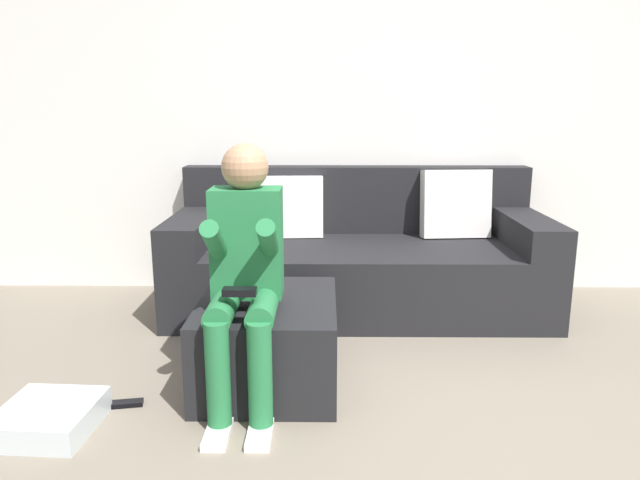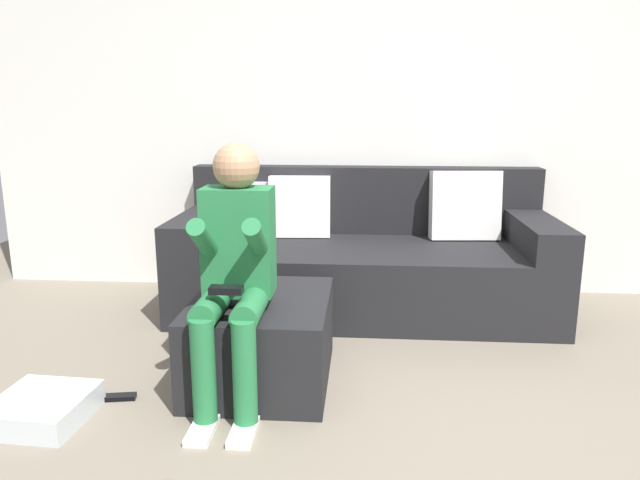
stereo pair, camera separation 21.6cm
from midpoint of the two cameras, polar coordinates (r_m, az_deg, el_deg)
name	(u,v)px [view 1 (the left image)]	position (r m, az deg, el deg)	size (l,w,h in m)	color
ground_plane	(408,480)	(2.31, 5.71, -22.23)	(7.34, 7.34, 0.00)	slate
wall_back	(369,101)	(4.28, 3.25, 13.35)	(5.65, 0.10, 2.72)	silver
couch_sectional	(358,259)	(3.93, 2.09, -1.86)	(2.41, 0.99, 0.91)	black
ottoman	(268,341)	(2.92, -7.16, -9.70)	(0.65, 0.78, 0.42)	black
person_seated	(245,264)	(2.61, -9.68, -2.29)	(0.31, 0.63, 1.17)	#26723F
storage_bin	(49,418)	(2.85, -26.89, -15.16)	(0.38, 0.39, 0.11)	silver
remote_by_storage_bin	(121,404)	(2.93, -20.78, -14.67)	(0.19, 0.05, 0.02)	black
remote_under_side_table	(61,396)	(3.11, -25.68, -13.50)	(0.16, 0.05, 0.02)	black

